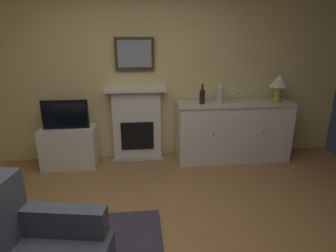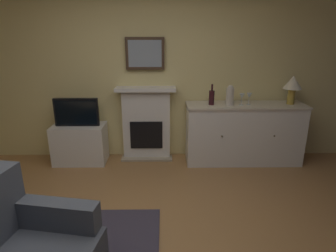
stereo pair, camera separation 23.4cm
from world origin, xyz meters
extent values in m
cube|color=#EAD68C|center=(0.00, 2.21, 1.32)|extent=(6.26, 0.06, 2.65)
cube|color=white|center=(-0.03, 2.09, 0.53)|extent=(0.70, 0.18, 1.05)
cube|color=tan|center=(-0.03, 2.00, 0.01)|extent=(0.77, 0.20, 0.03)
cube|color=black|center=(-0.03, 2.00, 0.39)|extent=(0.48, 0.02, 0.42)
cube|color=white|center=(-0.03, 2.06, 1.07)|extent=(0.87, 0.27, 0.05)
cube|color=#473323|center=(-0.03, 2.13, 1.57)|extent=(0.55, 0.03, 0.45)
cube|color=#8C99A8|center=(-0.03, 2.12, 1.57)|extent=(0.47, 0.01, 0.37)
cube|color=white|center=(1.40, 1.91, 0.43)|extent=(1.66, 0.45, 0.85)
cube|color=beige|center=(1.40, 1.91, 0.87)|extent=(1.69, 0.48, 0.03)
sphere|color=brown|center=(1.03, 1.67, 0.48)|extent=(0.02, 0.02, 0.02)
sphere|color=brown|center=(1.76, 1.67, 0.48)|extent=(0.02, 0.02, 0.02)
cylinder|color=#B79338|center=(2.03, 1.91, 0.99)|extent=(0.10, 0.10, 0.22)
cone|color=#EFE5C6|center=(2.03, 1.91, 1.19)|extent=(0.26, 0.26, 0.18)
cylinder|color=#331419|center=(0.90, 1.89, 0.98)|extent=(0.08, 0.08, 0.20)
cylinder|color=#331419|center=(0.90, 1.89, 1.13)|extent=(0.03, 0.03, 0.09)
cylinder|color=silver|center=(1.31, 1.85, 0.88)|extent=(0.06, 0.06, 0.00)
cylinder|color=silver|center=(1.31, 1.85, 0.93)|extent=(0.01, 0.01, 0.09)
cone|color=silver|center=(1.31, 1.85, 1.01)|extent=(0.07, 0.07, 0.07)
cylinder|color=silver|center=(1.42, 1.88, 0.88)|extent=(0.06, 0.06, 0.00)
cylinder|color=silver|center=(1.42, 1.88, 0.93)|extent=(0.01, 0.01, 0.09)
cone|color=silver|center=(1.42, 1.88, 1.01)|extent=(0.07, 0.07, 0.07)
cylinder|color=beige|center=(1.15, 1.86, 1.00)|extent=(0.11, 0.11, 0.24)
sphere|color=beige|center=(1.15, 1.86, 1.12)|extent=(0.08, 0.08, 0.08)
cube|color=white|center=(-1.01, 1.92, 0.29)|extent=(0.75, 0.42, 0.58)
cube|color=black|center=(-1.01, 1.90, 0.78)|extent=(0.62, 0.06, 0.40)
cube|color=black|center=(-1.01, 1.87, 0.78)|extent=(0.57, 0.01, 0.35)
cube|color=#474C56|center=(-0.62, -0.15, 0.53)|extent=(0.73, 0.26, 0.22)
camera|label=1|loc=(0.00, -1.99, 1.83)|focal=30.41mm
camera|label=2|loc=(0.23, -2.00, 1.83)|focal=30.41mm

